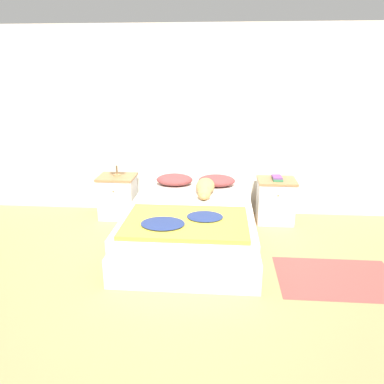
{
  "coord_description": "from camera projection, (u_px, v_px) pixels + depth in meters",
  "views": [
    {
      "loc": [
        0.45,
        -3.03,
        1.98
      ],
      "look_at": [
        0.11,
        1.21,
        0.58
      ],
      "focal_mm": 35.0,
      "sensor_mm": 36.0,
      "label": 1
    }
  ],
  "objects": [
    {
      "name": "headboard",
      "position": [
        197.0,
        172.0,
        5.28
      ],
      "size": [
        1.55,
        0.06,
        1.16
      ],
      "color": "silver",
      "rests_on": "ground_plane"
    },
    {
      "name": "quilt",
      "position": [
        185.0,
        222.0,
        3.79
      ],
      "size": [
        1.25,
        0.88,
        0.08
      ],
      "color": "yellow",
      "rests_on": "bed"
    },
    {
      "name": "ground_plane",
      "position": [
        170.0,
        290.0,
        3.53
      ],
      "size": [
        16.0,
        16.0,
        0.0
      ],
      "primitive_type": "plane",
      "color": "tan"
    },
    {
      "name": "bed",
      "position": [
        191.0,
        225.0,
        4.39
      ],
      "size": [
        1.47,
        2.07,
        0.48
      ],
      "color": "silver",
      "rests_on": "ground_plane"
    },
    {
      "name": "table_lamp",
      "position": [
        116.0,
        159.0,
        5.07
      ],
      "size": [
        0.23,
        0.23,
        0.3
      ],
      "color": "#9E7A4C",
      "rests_on": "nightstand_left"
    },
    {
      "name": "dog",
      "position": [
        205.0,
        187.0,
        4.71
      ],
      "size": [
        0.24,
        0.72,
        0.17
      ],
      "color": "tan",
      "rests_on": "bed"
    },
    {
      "name": "rug",
      "position": [
        337.0,
        278.0,
        3.72
      ],
      "size": [
        1.18,
        0.81,
        0.0
      ],
      "color": "#93423D",
      "rests_on": "ground_plane"
    },
    {
      "name": "wall_back",
      "position": [
        189.0,
        123.0,
        5.15
      ],
      "size": [
        9.0,
        0.06,
        2.55
      ],
      "color": "beige",
      "rests_on": "ground_plane"
    },
    {
      "name": "book_stack",
      "position": [
        277.0,
        178.0,
        4.95
      ],
      "size": [
        0.13,
        0.22,
        0.05
      ],
      "color": "#337547",
      "rests_on": "nightstand_right"
    },
    {
      "name": "nightstand_right",
      "position": [
        275.0,
        201.0,
        5.05
      ],
      "size": [
        0.5,
        0.43,
        0.59
      ],
      "color": "white",
      "rests_on": "ground_plane"
    },
    {
      "name": "nightstand_left",
      "position": [
        118.0,
        196.0,
        5.21
      ],
      "size": [
        0.5,
        0.43,
        0.59
      ],
      "color": "white",
      "rests_on": "ground_plane"
    },
    {
      "name": "pillow_left",
      "position": [
        174.0,
        180.0,
        5.08
      ],
      "size": [
        0.5,
        0.36,
        0.15
      ],
      "color": "brown",
      "rests_on": "bed"
    },
    {
      "name": "pillow_right",
      "position": [
        217.0,
        181.0,
        5.03
      ],
      "size": [
        0.5,
        0.36,
        0.15
      ],
      "color": "brown",
      "rests_on": "bed"
    }
  ]
}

